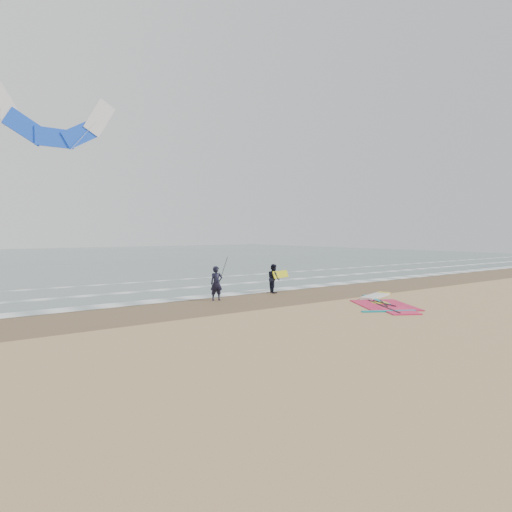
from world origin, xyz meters
TOP-DOWN VIEW (x-y plane):
  - ground at (0.00, 0.00)m, footprint 120.00×120.00m
  - sea_water at (0.00, 48.00)m, footprint 120.00×80.00m
  - wet_sand_band at (0.00, 6.00)m, footprint 120.00×5.00m
  - foam_waterline at (0.00, 10.44)m, footprint 120.00×9.15m
  - windsurf_rig at (4.29, 1.53)m, footprint 5.40×5.11m
  - person_standing at (-1.51, 6.84)m, footprint 0.68×0.53m
  - person_walking at (2.46, 7.39)m, footprint 0.81×0.91m
  - held_pole at (-1.21, 6.84)m, footprint 0.17×0.86m
  - carried_kiteboard at (2.86, 7.29)m, footprint 1.30×0.51m
  - surf_kite at (-7.28, 13.19)m, footprint 8.02×2.20m

SIDE VIEW (x-z plane):
  - ground at x=0.00m, z-range 0.00..0.00m
  - wet_sand_band at x=0.00m, z-range 0.00..0.01m
  - sea_water at x=0.00m, z-range 0.00..0.02m
  - foam_waterline at x=0.00m, z-range 0.02..0.04m
  - windsurf_rig at x=4.29m, z-range -0.03..0.10m
  - person_walking at x=2.46m, z-range 0.00..1.57m
  - person_standing at x=-1.51m, z-range 0.00..1.66m
  - carried_kiteboard at x=2.86m, z-range 0.80..1.19m
  - held_pole at x=-1.21m, z-range 0.31..2.13m
  - surf_kite at x=-7.28m, z-range 4.01..13.55m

